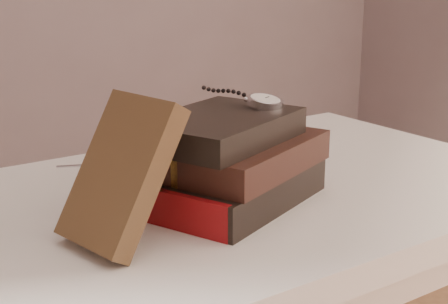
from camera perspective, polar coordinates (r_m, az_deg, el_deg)
table at (r=1.04m, az=-0.13°, el=-8.06°), size 1.00×0.60×0.75m
book_stack at (r=0.94m, az=0.56°, el=-0.79°), size 0.31×0.26×0.13m
journal at (r=0.80m, az=-8.80°, el=-1.79°), size 0.14×0.14×0.18m
pocket_watch at (r=0.97m, az=3.28°, el=4.42°), size 0.07×0.16×0.02m
eyeglasses at (r=0.91m, az=-7.15°, el=-0.52°), size 0.14×0.15×0.05m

